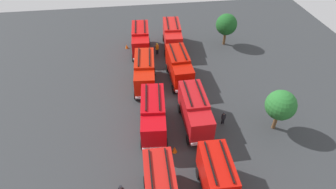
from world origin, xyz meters
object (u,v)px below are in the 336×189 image
Objects in this scene: fire_truck_0 at (141,39)px; firefighter_2 at (157,48)px; tree_1 at (281,105)px; fire_truck_1 at (145,72)px; fire_truck_2 at (153,115)px; traffic_cone_0 at (175,149)px; fire_truck_6 at (195,110)px; firefighter_3 at (223,118)px; fire_truck_4 at (172,35)px; fire_truck_7 at (219,184)px; traffic_cone_1 at (127,46)px; tree_0 at (226,25)px; fire_truck_5 at (179,66)px.

firefighter_2 is at bearing 69.20° from fire_truck_0.
fire_truck_1 is at bearing -125.62° from tree_1.
fire_truck_0 is 16.78m from fire_truck_2.
fire_truck_2 is at bearing -153.07° from traffic_cone_0.
firefighter_3 is (0.37, 3.24, -1.21)m from fire_truck_6.
fire_truck_6 is at bearing 3.40° from fire_truck_4.
fire_truck_6 is 4.09× the size of firefighter_2.
fire_truck_1 is at bearing -147.54° from firefighter_3.
fire_truck_2 is 1.02× the size of fire_truck_7.
fire_truck_0 is 3.19m from traffic_cone_1.
fire_truck_4 is at bearing 156.25° from fire_truck_1.
traffic_cone_0 is (3.51, 1.78, -1.78)m from fire_truck_2.
fire_truck_1 is 4.37× the size of firefighter_3.
fire_truck_6 is at bearing 19.28° from fire_truck_0.
traffic_cone_1 is (-0.84, -15.74, -3.11)m from tree_0.
firefighter_3 is (17.59, 3.14, -1.21)m from fire_truck_4.
firefighter_2 reaches higher than traffic_cone_1.
fire_truck_5 is at bearing 102.77° from fire_truck_1.
traffic_cone_1 is (-21.62, -4.33, -0.04)m from traffic_cone_0.
fire_truck_2 is 4.56m from fire_truck_6.
fire_truck_0 is 8.74m from fire_truck_1.
tree_0 is (-0.50, 13.49, 1.29)m from fire_truck_0.
tree_0 is (0.05, 8.53, 1.29)m from fire_truck_4.
tree_0 reaches higher than fire_truck_0.
fire_truck_4 is at bearing 178.21° from firefighter_3.
fire_truck_0 and fire_truck_5 have the same top height.
tree_1 reaches higher than fire_truck_2.
fire_truck_2 is 9.69m from fire_truck_5.
traffic_cone_1 is at bearing -93.04° from tree_0.
tree_1 is 7.55× the size of traffic_cone_1.
fire_truck_1 reaches higher than traffic_cone_0.
fire_truck_6 is 19.45m from traffic_cone_1.
fire_truck_4 is at bearing 175.37° from fire_truck_5.
firefighter_3 reaches higher than traffic_cone_1.
tree_0 is at bearing 147.27° from fire_truck_2.
fire_truck_1 and fire_truck_4 have the same top height.
fire_truck_5 is 4.12× the size of firefighter_2.
traffic_cone_1 is at bearing -163.78° from fire_truck_7.
fire_truck_4 is 4.16× the size of firefighter_2.
tree_0 is (-17.17, 8.63, 1.29)m from fire_truck_6.
firefighter_3 reaches higher than traffic_cone_0.
tree_0 is 7.72× the size of traffic_cone_1.
firefighter_2 is 20.78m from tree_1.
fire_truck_0 is 13.56m from tree_0.
fire_truck_6 reaches higher than firefighter_3.
firefighter_2 is at bearing -171.66° from fire_truck_6.
fire_truck_0 is at bearing -143.75° from tree_1.
firefighter_2 is at bearing 167.04° from fire_truck_1.
fire_truck_1 is 11.68m from firefighter_3.
fire_truck_1 is 16.42m from tree_0.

